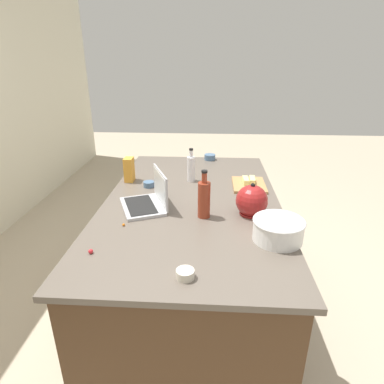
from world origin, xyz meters
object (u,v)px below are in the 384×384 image
Objects in this scene: laptop at (148,200)px; bottle_soy at (204,199)px; candy_bag at (129,170)px; butter_stick_right at (246,181)px; ramekin_medium at (210,157)px; butter_stick_left at (252,180)px; kettle at (252,201)px; bottle_vinegar at (191,168)px; cutting_board at (249,185)px; ramekin_wide at (149,184)px; mixing_bowl_large at (278,229)px; ramekin_small at (185,274)px.

laptop is 1.37× the size of bottle_soy.
laptop is at bearing -153.41° from candy_bag.
bottle_soy is 2.46× the size of butter_stick_right.
butter_stick_left is at bearing -153.08° from ramekin_medium.
ramekin_medium is (1.04, 0.24, -0.06)m from kettle.
bottle_vinegar is at bearing 166.35° from ramekin_medium.
laptop is 2.18× the size of candy_bag.
kettle is at bearing 175.73° from cutting_board.
ramekin_medium is 0.55× the size of candy_bag.
ramekin_wide is (0.43, 0.39, -0.09)m from bottle_soy.
butter_stick_left is (0.73, 0.04, -0.02)m from mixing_bowl_large.
bottle_soy is at bearing 178.85° from ramekin_medium.
butter_stick_right reaches higher than ramekin_medium.
laptop is at bearing 153.88° from bottle_vinegar.
bottle_soy is 1.27× the size of kettle.
kettle is 1.94× the size of butter_stick_left.
bottle_soy is 0.58m from ramekin_wide.
butter_stick_right is (-0.01, 0.05, 0.00)m from butter_stick_left.
bottle_vinegar is 3.19× the size of ramekin_small.
cutting_board is (0.71, 0.07, -0.05)m from mixing_bowl_large.
laptop reaches higher than ramekin_small.
bottle_vinegar reaches higher than ramekin_wide.
bottle_vinegar is 0.83× the size of cutting_board.
mixing_bowl_large is 1.05× the size of bottle_vinegar.
kettle reaches higher than ramekin_medium.
ramekin_small is 1.01× the size of ramekin_wide.
bottle_soy reaches higher than bottle_vinegar.
bottle_soy reaches higher than butter_stick_left.
kettle is at bearing -28.33° from ramekin_small.
ramekin_small is (-1.04, 0.33, -0.02)m from butter_stick_right.
laptop reaches higher than butter_stick_left.
bottle_soy is at bearing 57.92° from mixing_bowl_large.
ramekin_wide is (-0.05, 0.69, 0.01)m from cutting_board.
bottle_vinegar is 0.32m from ramekin_wide.
ramekin_wide is at bearing 115.39° from bottle_vinegar.
butter_stick_left is at bearing -19.81° from ramekin_small.
kettle is (-0.51, -0.37, -0.02)m from bottle_vinegar.
cutting_board is 2.62× the size of butter_stick_left.
bottle_vinegar is at bearing 2.42° from ramekin_small.
laptop is 0.77m from mixing_bowl_large.
butter_stick_left is 0.65× the size of candy_bag.
mixing_bowl_large is 0.86× the size of cutting_board.
butter_stick_right is at bearing -29.11° from bottle_soy.
kettle is (-0.05, -0.60, 0.03)m from laptop.
bottle_soy reaches higher than kettle.
ramekin_medium is at bearing -19.68° from laptop.
bottle_vinegar is 1.12m from ramekin_small.
ramekin_small is (-1.05, 0.38, -0.02)m from butter_stick_left.
kettle is 1.25× the size of candy_bag.
ramekin_medium is at bearing 26.92° from butter_stick_left.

